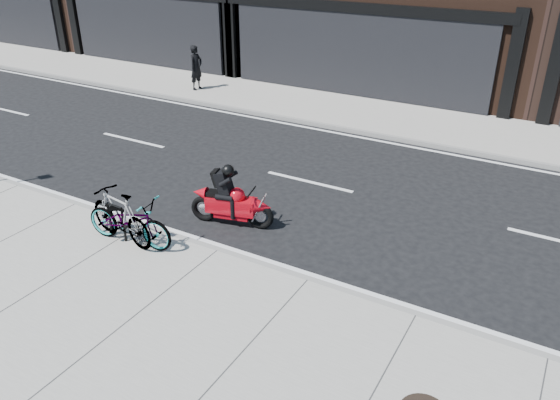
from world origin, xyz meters
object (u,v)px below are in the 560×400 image
Objects in this scene: pedestrian at (196,68)px; bicycle_front at (129,220)px; motorcycle at (235,201)px; bicycle_rear at (120,216)px; bike_rack at (116,219)px.

bicycle_front is at bearing -147.32° from pedestrian.
motorcycle is at bearing -136.35° from pedestrian.
bicycle_rear is at bearing 84.42° from bicycle_front.
bicycle_front reaches higher than bike_rack.
motorcycle is 1.12× the size of pedestrian.
motorcycle reaches higher than bicycle_rear.
bicycle_front is at bearing 0.00° from bike_rack.
bicycle_front is 2.24m from motorcycle.
bicycle_front is (0.36, 0.00, 0.06)m from bike_rack.
bicycle_rear is 1.10× the size of pedestrian.
bicycle_rear is at bearing -143.16° from motorcycle.
pedestrian is at bearing -140.70° from bicycle_rear.
motorcycle is 10.69m from pedestrian.
pedestrian reaches higher than motorcycle.
pedestrian is (-5.51, 9.79, 0.38)m from bike_rack.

